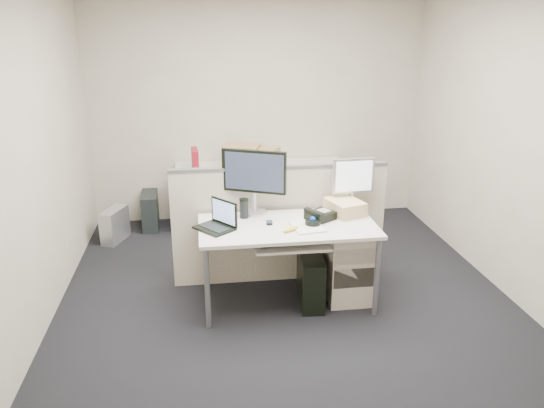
{
  "coord_description": "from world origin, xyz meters",
  "views": [
    {
      "loc": [
        -0.71,
        -4.13,
        2.36
      ],
      "look_at": [
        -0.11,
        0.15,
        0.87
      ],
      "focal_mm": 35.0,
      "sensor_mm": 36.0,
      "label": 1
    }
  ],
  "objects": [
    {
      "name": "keyboard",
      "position": [
        -0.05,
        -0.14,
        0.64
      ],
      "size": [
        0.45,
        0.21,
        0.02
      ],
      "primitive_type": "cube",
      "rotation": [
        0.0,
        0.0,
        0.12
      ],
      "color": "black",
      "rests_on": "keyboard_tray"
    },
    {
      "name": "wall_right",
      "position": [
        2.0,
        0.0,
        1.35
      ],
      "size": [
        0.02,
        4.5,
        2.7
      ],
      "primitive_type": "cube",
      "color": "beige",
      "rests_on": "ground"
    },
    {
      "name": "pc_tower_spare_dark",
      "position": [
        -1.33,
        1.99,
        0.21
      ],
      "size": [
        0.2,
        0.46,
        0.43
      ],
      "primitive_type": "cube",
      "rotation": [
        0.0,
        0.0,
        0.03
      ],
      "color": "black",
      "rests_on": "floor"
    },
    {
      "name": "keyboard_tray",
      "position": [
        0.0,
        -0.18,
        0.62
      ],
      "size": [
        0.62,
        0.32,
        0.02
      ],
      "primitive_type": "cube",
      "color": "silver",
      "rests_on": "desk"
    },
    {
      "name": "red_binder",
      "position": [
        -0.77,
        1.83,
        0.85
      ],
      "size": [
        0.08,
        0.29,
        0.27
      ],
      "primitive_type": "cube",
      "rotation": [
        0.0,
        0.0,
        0.06
      ],
      "color": "maroon",
      "rests_on": "back_counter"
    },
    {
      "name": "pc_tower_spare_silver",
      "position": [
        -1.7,
        1.63,
        0.19
      ],
      "size": [
        0.29,
        0.43,
        0.37
      ],
      "primitive_type": "cube",
      "rotation": [
        0.0,
        0.0,
        -0.37
      ],
      "color": "#B7B7BC",
      "rests_on": "floor"
    },
    {
      "name": "desk",
      "position": [
        0.0,
        0.0,
        0.66
      ],
      "size": [
        1.5,
        0.75,
        0.73
      ],
      "color": "silver",
      "rests_on": "floor"
    },
    {
      "name": "wall_left",
      "position": [
        -2.0,
        0.0,
        1.35
      ],
      "size": [
        0.02,
        4.5,
        2.7
      ],
      "primitive_type": "cube",
      "color": "beige",
      "rests_on": "ground"
    },
    {
      "name": "cellphone",
      "position": [
        -0.15,
        0.05,
        0.74
      ],
      "size": [
        0.06,
        0.1,
        0.01
      ],
      "primitive_type": "cube",
      "rotation": [
        0.0,
        0.0,
        -0.09
      ],
      "color": "black",
      "rests_on": "desk"
    },
    {
      "name": "banana",
      "position": [
        0.0,
        -0.15,
        0.75
      ],
      "size": [
        0.16,
        0.12,
        0.04
      ],
      "primitive_type": "ellipsoid",
      "rotation": [
        0.0,
        0.0,
        0.53
      ],
      "color": "yellow",
      "rests_on": "desk"
    },
    {
      "name": "monitor_small",
      "position": [
        0.65,
        0.32,
        0.96
      ],
      "size": [
        0.39,
        0.21,
        0.47
      ],
      "primitive_type": "cube",
      "rotation": [
        0.0,
        0.0,
        0.04
      ],
      "color": "#B7B7BC",
      "rests_on": "desk"
    },
    {
      "name": "sticky_pad",
      "position": [
        0.18,
        -0.18,
        0.74
      ],
      "size": [
        0.08,
        0.08,
        0.01
      ],
      "primitive_type": "cube",
      "rotation": [
        0.0,
        0.0,
        0.07
      ],
      "color": "gold",
      "rests_on": "desk"
    },
    {
      "name": "paper_stack",
      "position": [
        0.15,
        -0.08,
        0.74
      ],
      "size": [
        0.29,
        0.34,
        0.01
      ],
      "primitive_type": "cube",
      "rotation": [
        0.0,
        0.0,
        0.15
      ],
      "color": "silver",
      "rests_on": "desk"
    },
    {
      "name": "floor",
      "position": [
        0.0,
        0.0,
        -0.01
      ],
      "size": [
        4.0,
        4.5,
        0.01
      ],
      "primitive_type": "cube",
      "color": "black",
      "rests_on": "ground"
    },
    {
      "name": "back_counter",
      "position": [
        0.0,
        1.93,
        0.36
      ],
      "size": [
        2.0,
        0.6,
        0.72
      ],
      "primitive_type": "cube",
      "color": "beige",
      "rests_on": "floor"
    },
    {
      "name": "travel_mug",
      "position": [
        -0.35,
        0.22,
        0.81
      ],
      "size": [
        0.1,
        0.1,
        0.16
      ],
      "primitive_type": "cylinder",
      "rotation": [
        0.0,
        0.0,
        -0.42
      ],
      "color": "black",
      "rests_on": "desk"
    },
    {
      "name": "cardboard_box_right",
      "position": [
        0.0,
        1.81,
        0.85
      ],
      "size": [
        0.45,
        0.42,
        0.26
      ],
      "primitive_type": "cube",
      "rotation": [
        0.0,
        0.0,
        -0.5
      ],
      "color": "tan",
      "rests_on": "back_counter"
    },
    {
      "name": "drawer_pedestal",
      "position": [
        0.55,
        0.05,
        0.33
      ],
      "size": [
        0.4,
        0.55,
        0.65
      ],
      "primitive_type": "cube",
      "color": "beige",
      "rests_on": "floor"
    },
    {
      "name": "monitor_main",
      "position": [
        -0.25,
        0.32,
        1.02
      ],
      "size": [
        0.62,
        0.44,
        0.58
      ],
      "primitive_type": "cube",
      "rotation": [
        0.0,
        0.0,
        -0.42
      ],
      "color": "black",
      "rests_on": "desk"
    },
    {
      "name": "laptop",
      "position": [
        -0.62,
        -0.02,
        0.85
      ],
      "size": [
        0.37,
        0.38,
        0.23
      ],
      "primitive_type": "cube",
      "rotation": [
        0.0,
        0.0,
        -0.89
      ],
      "color": "black",
      "rests_on": "desk"
    },
    {
      "name": "wall_front",
      "position": [
        0.0,
        -2.25,
        1.35
      ],
      "size": [
        4.0,
        0.02,
        2.7
      ],
      "primitive_type": "cube",
      "color": "beige",
      "rests_on": "ground"
    },
    {
      "name": "pc_tower_desk",
      "position": [
        0.2,
        -0.05,
        0.23
      ],
      "size": [
        0.23,
        0.5,
        0.45
      ],
      "primitive_type": "cube",
      "rotation": [
        0.0,
        0.0,
        -0.08
      ],
      "color": "black",
      "rests_on": "floor"
    },
    {
      "name": "wall_back",
      "position": [
        0.0,
        2.25,
        1.35
      ],
      "size": [
        4.0,
        0.02,
        2.7
      ],
      "primitive_type": "cube",
      "color": "beige",
      "rests_on": "ground"
    },
    {
      "name": "cubicle_partition",
      "position": [
        0.0,
        0.45,
        0.55
      ],
      "size": [
        2.0,
        0.06,
        1.1
      ],
      "primitive_type": "cube",
      "color": "beige",
      "rests_on": "floor"
    },
    {
      "name": "desk_phone",
      "position": [
        0.3,
        0.08,
        0.77
      ],
      "size": [
        0.29,
        0.27,
        0.07
      ],
      "primitive_type": "cube",
      "rotation": [
        0.0,
        0.0,
        0.56
      ],
      "color": "black",
      "rests_on": "desk"
    },
    {
      "name": "trackball",
      "position": [
        0.2,
        -0.05,
        0.76
      ],
      "size": [
        0.16,
        0.16,
        0.05
      ],
      "primitive_type": "cylinder",
      "rotation": [
        0.0,
        0.0,
        0.28
      ],
      "color": "black",
      "rests_on": "desk"
    },
    {
      "name": "cardboard_box_left",
      "position": [
        -0.24,
        1.81,
        0.87
      ],
      "size": [
        0.47,
        0.4,
        0.3
      ],
      "primitive_type": "cube",
      "rotation": [
        0.0,
        0.0,
        -0.3
      ],
      "color": "tan",
      "rests_on": "back_counter"
    },
    {
      "name": "manila_folders",
      "position": [
        0.55,
        0.2,
        0.79
      ],
      "size": [
        0.35,
        0.39,
        0.12
      ],
      "primitive_type": "cube",
      "rotation": [
        0.0,
        0.0,
        0.31
      ],
      "color": "tan",
      "rests_on": "desk"
    }
  ]
}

